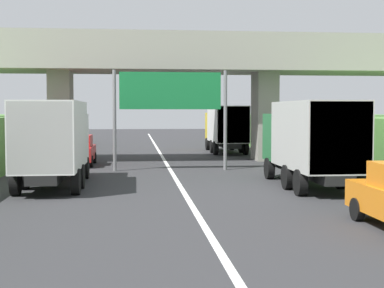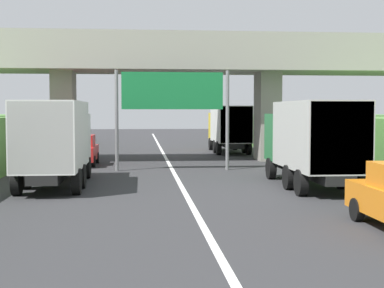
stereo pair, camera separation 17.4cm
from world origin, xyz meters
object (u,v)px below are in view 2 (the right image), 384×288
(overhead_highway_sign, at_px, (172,97))
(car_red, at_px, (80,150))
(truck_yellow, at_px, (229,126))
(truck_green, at_px, (311,139))
(truck_white, at_px, (56,139))

(overhead_highway_sign, bearing_deg, car_red, 147.50)
(truck_yellow, height_order, car_red, truck_yellow)
(truck_green, xyz_separation_m, car_red, (-10.21, 10.10, -1.08))
(truck_white, bearing_deg, truck_yellow, 61.29)
(truck_green, relative_size, truck_white, 1.00)
(truck_yellow, xyz_separation_m, car_red, (-9.92, -9.10, -1.08))
(truck_white, relative_size, truck_yellow, 1.00)
(overhead_highway_sign, relative_size, car_red, 1.43)
(truck_green, distance_m, truck_white, 10.28)
(truck_white, relative_size, car_red, 1.78)
(truck_green, height_order, truck_white, same)
(overhead_highway_sign, bearing_deg, truck_white, -130.94)
(truck_green, xyz_separation_m, truck_yellow, (-0.29, 19.20, 0.00))
(overhead_highway_sign, bearing_deg, truck_yellow, 68.37)
(overhead_highway_sign, distance_m, car_red, 6.65)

